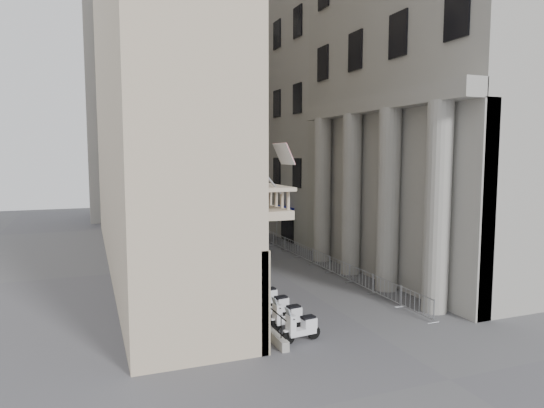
# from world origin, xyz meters

# --- Properties ---
(ground) EXTENTS (120.00, 120.00, 0.00)m
(ground) POSITION_xyz_m (0.00, 0.00, 0.00)
(ground) COLOR #535355
(ground) RESTS_ON ground
(left_building) EXTENTS (5.00, 36.00, 34.00)m
(left_building) POSITION_xyz_m (-7.50, 22.00, 17.00)
(left_building) COLOR #C2B095
(left_building) RESTS_ON ground
(right_building_far) EXTENTS (5.00, 20.00, 44.00)m
(right_building_far) POSITION_xyz_m (7.50, 32.00, 22.00)
(right_building_far) COLOR #A5A39C
(right_building_far) RESTS_ON ground
(far_building) EXTENTS (22.00, 10.00, 30.00)m
(far_building) POSITION_xyz_m (0.00, 48.00, 15.00)
(far_building) COLOR #A5A39C
(far_building) RESTS_ON ground
(iron_fence) EXTENTS (0.30, 28.00, 1.40)m
(iron_fence) POSITION_xyz_m (-4.30, 18.00, 0.00)
(iron_fence) COLOR black
(iron_fence) RESTS_ON ground
(blue_awning) EXTENTS (1.60, 3.00, 3.00)m
(blue_awning) POSITION_xyz_m (4.15, 26.00, 0.00)
(blue_awning) COLOR navy
(blue_awning) RESTS_ON ground
(flag) EXTENTS (1.00, 1.40, 8.20)m
(flag) POSITION_xyz_m (-4.00, 5.00, 0.00)
(flag) COLOR #9E0C11
(flag) RESTS_ON ground
(scooter_0) EXTENTS (1.46, 0.72, 1.50)m
(scooter_0) POSITION_xyz_m (-3.28, 4.82, 0.00)
(scooter_0) COLOR white
(scooter_0) RESTS_ON ground
(scooter_1) EXTENTS (1.46, 0.72, 1.50)m
(scooter_1) POSITION_xyz_m (-3.28, 6.29, 0.00)
(scooter_1) COLOR white
(scooter_1) RESTS_ON ground
(scooter_2) EXTENTS (1.46, 0.72, 1.50)m
(scooter_2) POSITION_xyz_m (-3.28, 7.76, 0.00)
(scooter_2) COLOR white
(scooter_2) RESTS_ON ground
(scooter_3) EXTENTS (1.46, 0.72, 1.50)m
(scooter_3) POSITION_xyz_m (-3.28, 9.23, 0.00)
(scooter_3) COLOR white
(scooter_3) RESTS_ON ground
(scooter_4) EXTENTS (1.46, 0.72, 1.50)m
(scooter_4) POSITION_xyz_m (-3.28, 10.70, 0.00)
(scooter_4) COLOR white
(scooter_4) RESTS_ON ground
(scooter_5) EXTENTS (1.46, 0.72, 1.50)m
(scooter_5) POSITION_xyz_m (-3.28, 12.18, 0.00)
(scooter_5) COLOR white
(scooter_5) RESTS_ON ground
(scooter_6) EXTENTS (1.46, 0.72, 1.50)m
(scooter_6) POSITION_xyz_m (-3.28, 13.65, 0.00)
(scooter_6) COLOR white
(scooter_6) RESTS_ON ground
(scooter_7) EXTENTS (1.46, 0.72, 1.50)m
(scooter_7) POSITION_xyz_m (-3.28, 15.12, 0.00)
(scooter_7) COLOR white
(scooter_7) RESTS_ON ground
(scooter_8) EXTENTS (1.46, 0.72, 1.50)m
(scooter_8) POSITION_xyz_m (-3.28, 16.59, 0.00)
(scooter_8) COLOR white
(scooter_8) RESTS_ON ground
(scooter_9) EXTENTS (1.46, 0.72, 1.50)m
(scooter_9) POSITION_xyz_m (-3.28, 18.06, 0.00)
(scooter_9) COLOR white
(scooter_9) RESTS_ON ground
(scooter_10) EXTENTS (1.46, 0.72, 1.50)m
(scooter_10) POSITION_xyz_m (-3.28, 19.53, 0.00)
(scooter_10) COLOR white
(scooter_10) RESTS_ON ground
(scooter_11) EXTENTS (1.46, 0.72, 1.50)m
(scooter_11) POSITION_xyz_m (-3.28, 21.00, 0.00)
(scooter_11) COLOR white
(scooter_11) RESTS_ON ground
(scooter_12) EXTENTS (1.46, 0.72, 1.50)m
(scooter_12) POSITION_xyz_m (-3.28, 22.47, 0.00)
(scooter_12) COLOR white
(scooter_12) RESTS_ON ground
(scooter_13) EXTENTS (1.46, 0.72, 1.50)m
(scooter_13) POSITION_xyz_m (-3.28, 23.94, 0.00)
(scooter_13) COLOR white
(scooter_13) RESTS_ON ground
(barrier_0) EXTENTS (0.60, 2.40, 1.10)m
(barrier_0) POSITION_xyz_m (3.11, 5.83, 0.00)
(barrier_0) COLOR #ABADB3
(barrier_0) RESTS_ON ground
(barrier_1) EXTENTS (0.60, 2.40, 1.10)m
(barrier_1) POSITION_xyz_m (3.11, 8.33, 0.00)
(barrier_1) COLOR #ABADB3
(barrier_1) RESTS_ON ground
(barrier_2) EXTENTS (0.60, 2.40, 1.10)m
(barrier_2) POSITION_xyz_m (3.11, 10.83, 0.00)
(barrier_2) COLOR #ABADB3
(barrier_2) RESTS_ON ground
(barrier_3) EXTENTS (0.60, 2.40, 1.10)m
(barrier_3) POSITION_xyz_m (3.11, 13.33, 0.00)
(barrier_3) COLOR #ABADB3
(barrier_3) RESTS_ON ground
(barrier_4) EXTENTS (0.60, 2.40, 1.10)m
(barrier_4) POSITION_xyz_m (3.11, 15.83, 0.00)
(barrier_4) COLOR #ABADB3
(barrier_4) RESTS_ON ground
(barrier_5) EXTENTS (0.60, 2.40, 1.10)m
(barrier_5) POSITION_xyz_m (3.11, 18.33, 0.00)
(barrier_5) COLOR #ABADB3
(barrier_5) RESTS_ON ground
(barrier_6) EXTENTS (0.60, 2.40, 1.10)m
(barrier_6) POSITION_xyz_m (3.11, 20.83, 0.00)
(barrier_6) COLOR #ABADB3
(barrier_6) RESTS_ON ground
(barrier_7) EXTENTS (0.60, 2.40, 1.10)m
(barrier_7) POSITION_xyz_m (3.11, 23.33, 0.00)
(barrier_7) COLOR #ABADB3
(barrier_7) RESTS_ON ground
(barrier_8) EXTENTS (0.60, 2.40, 1.10)m
(barrier_8) POSITION_xyz_m (3.11, 25.83, 0.00)
(barrier_8) COLOR #ABADB3
(barrier_8) RESTS_ON ground
(barrier_9) EXTENTS (0.60, 2.40, 1.10)m
(barrier_9) POSITION_xyz_m (3.11, 28.33, 0.00)
(barrier_9) COLOR #ABADB3
(barrier_9) RESTS_ON ground
(security_tent) EXTENTS (4.24, 4.24, 3.45)m
(security_tent) POSITION_xyz_m (-3.32, 21.62, 2.88)
(security_tent) COLOR white
(security_tent) RESTS_ON ground
(street_lamp) EXTENTS (2.33, 1.01, 7.48)m
(street_lamp) POSITION_xyz_m (-2.25, 26.09, 4.42)
(street_lamp) COLOR #96989E
(street_lamp) RESTS_ON ground
(info_kiosk) EXTENTS (0.41, 0.96, 1.97)m
(info_kiosk) POSITION_xyz_m (-3.85, 23.93, 1.00)
(info_kiosk) COLOR black
(info_kiosk) RESTS_ON ground
(pedestrian_a) EXTENTS (0.74, 0.60, 1.74)m
(pedestrian_a) POSITION_xyz_m (0.15, 26.47, 0.87)
(pedestrian_a) COLOR black
(pedestrian_a) RESTS_ON ground
(pedestrian_b) EXTENTS (0.82, 0.65, 1.64)m
(pedestrian_b) POSITION_xyz_m (1.45, 28.34, 0.82)
(pedestrian_b) COLOR black
(pedestrian_b) RESTS_ON ground
(pedestrian_c) EXTENTS (0.92, 0.63, 1.81)m
(pedestrian_c) POSITION_xyz_m (-0.71, 36.00, 0.91)
(pedestrian_c) COLOR black
(pedestrian_c) RESTS_ON ground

